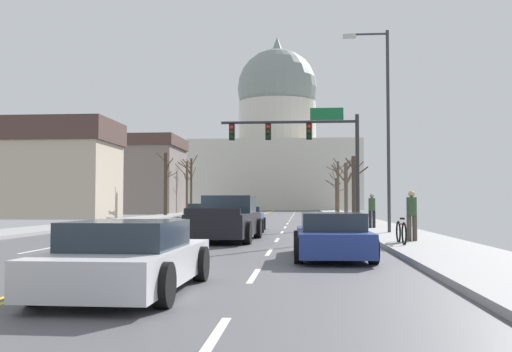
{
  "coord_description": "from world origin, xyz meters",
  "views": [
    {
      "loc": [
        4.46,
        -19.81,
        1.48
      ],
      "look_at": [
        0.51,
        28.92,
        3.64
      ],
      "focal_mm": 39.89,
      "sensor_mm": 36.0,
      "label": 1
    }
  ],
  "objects_px": {
    "sedan_oncoming_01": "(197,211)",
    "pedestrian_01": "(412,213)",
    "pedestrian_00": "(372,209)",
    "sedan_near_03": "(129,258)",
    "sedan_oncoming_00": "(213,214)",
    "street_lamp_right": "(383,114)",
    "bicycle_parked": "(401,232)",
    "pickup_truck_near_01": "(227,220)",
    "sedan_near_02": "(332,237)",
    "signal_gantry": "(307,140)",
    "sedan_near_00": "(244,219)"
  },
  "relations": [
    {
      "from": "street_lamp_right",
      "to": "bicycle_parked",
      "type": "relative_size",
      "value": 4.97
    },
    {
      "from": "pickup_truck_near_01",
      "to": "pedestrian_00",
      "type": "distance_m",
      "value": 10.03
    },
    {
      "from": "street_lamp_right",
      "to": "sedan_near_02",
      "type": "xyz_separation_m",
      "value": [
        -2.75,
        -10.0,
        -4.7
      ]
    },
    {
      "from": "sedan_near_02",
      "to": "sedan_oncoming_00",
      "type": "height_order",
      "value": "sedan_near_02"
    },
    {
      "from": "sedan_near_03",
      "to": "pedestrian_01",
      "type": "height_order",
      "value": "pedestrian_01"
    },
    {
      "from": "sedan_near_00",
      "to": "sedan_oncoming_01",
      "type": "relative_size",
      "value": 1.03
    },
    {
      "from": "pickup_truck_near_01",
      "to": "pedestrian_01",
      "type": "relative_size",
      "value": 3.31
    },
    {
      "from": "sedan_near_00",
      "to": "bicycle_parked",
      "type": "relative_size",
      "value": 2.56
    },
    {
      "from": "street_lamp_right",
      "to": "sedan_near_02",
      "type": "height_order",
      "value": "street_lamp_right"
    },
    {
      "from": "sedan_near_00",
      "to": "pedestrian_00",
      "type": "bearing_deg",
      "value": 8.9
    },
    {
      "from": "signal_gantry",
      "to": "sedan_near_00",
      "type": "height_order",
      "value": "signal_gantry"
    },
    {
      "from": "sedan_near_00",
      "to": "sedan_near_03",
      "type": "relative_size",
      "value": 1.04
    },
    {
      "from": "street_lamp_right",
      "to": "sedan_near_02",
      "type": "distance_m",
      "value": 11.39
    },
    {
      "from": "sedan_near_02",
      "to": "sedan_oncoming_00",
      "type": "relative_size",
      "value": 0.99
    },
    {
      "from": "sedan_oncoming_01",
      "to": "bicycle_parked",
      "type": "xyz_separation_m",
      "value": [
        12.9,
        -33.94,
        -0.1
      ]
    },
    {
      "from": "street_lamp_right",
      "to": "sedan_near_03",
      "type": "relative_size",
      "value": 2.02
    },
    {
      "from": "sedan_oncoming_01",
      "to": "pedestrian_00",
      "type": "bearing_deg",
      "value": -60.45
    },
    {
      "from": "pedestrian_00",
      "to": "pedestrian_01",
      "type": "relative_size",
      "value": 1.01
    },
    {
      "from": "pedestrian_01",
      "to": "sedan_near_02",
      "type": "bearing_deg",
      "value": -122.08
    },
    {
      "from": "street_lamp_right",
      "to": "pedestrian_01",
      "type": "distance_m",
      "value": 6.78
    },
    {
      "from": "sedan_near_03",
      "to": "bicycle_parked",
      "type": "xyz_separation_m",
      "value": [
        5.97,
        9.35,
        -0.06
      ]
    },
    {
      "from": "signal_gantry",
      "to": "sedan_near_00",
      "type": "xyz_separation_m",
      "value": [
        -3.2,
        -4.5,
        -4.38
      ]
    },
    {
      "from": "sedan_near_03",
      "to": "bicycle_parked",
      "type": "bearing_deg",
      "value": 57.43
    },
    {
      "from": "signal_gantry",
      "to": "pedestrian_00",
      "type": "bearing_deg",
      "value": -47.51
    },
    {
      "from": "pedestrian_01",
      "to": "street_lamp_right",
      "type": "bearing_deg",
      "value": 91.84
    },
    {
      "from": "sedan_near_00",
      "to": "pedestrian_00",
      "type": "relative_size",
      "value": 2.65
    },
    {
      "from": "sedan_near_03",
      "to": "pedestrian_01",
      "type": "xyz_separation_m",
      "value": [
        6.52,
        10.45,
        0.53
      ]
    },
    {
      "from": "signal_gantry",
      "to": "sedan_near_03",
      "type": "height_order",
      "value": "signal_gantry"
    },
    {
      "from": "pickup_truck_near_01",
      "to": "sedan_oncoming_01",
      "type": "height_order",
      "value": "pickup_truck_near_01"
    },
    {
      "from": "street_lamp_right",
      "to": "pickup_truck_near_01",
      "type": "height_order",
      "value": "street_lamp_right"
    },
    {
      "from": "sedan_near_03",
      "to": "pedestrian_00",
      "type": "xyz_separation_m",
      "value": [
        6.33,
        19.9,
        0.54
      ]
    },
    {
      "from": "sedan_oncoming_00",
      "to": "pedestrian_00",
      "type": "relative_size",
      "value": 2.69
    },
    {
      "from": "sedan_near_00",
      "to": "bicycle_parked",
      "type": "distance_m",
      "value": 11.3
    },
    {
      "from": "sedan_oncoming_00",
      "to": "street_lamp_right",
      "type": "bearing_deg",
      "value": -55.8
    },
    {
      "from": "sedan_near_00",
      "to": "sedan_near_03",
      "type": "xyz_separation_m",
      "value": [
        0.07,
        -18.9,
        -0.03
      ]
    },
    {
      "from": "street_lamp_right",
      "to": "pedestrian_00",
      "type": "bearing_deg",
      "value": 90.15
    },
    {
      "from": "sedan_near_02",
      "to": "sedan_oncoming_01",
      "type": "relative_size",
      "value": 1.04
    },
    {
      "from": "sedan_near_00",
      "to": "sedan_oncoming_00",
      "type": "relative_size",
      "value": 0.99
    },
    {
      "from": "signal_gantry",
      "to": "sedan_near_02",
      "type": "distance_m",
      "value": 18.15
    },
    {
      "from": "sedan_oncoming_01",
      "to": "pedestrian_01",
      "type": "height_order",
      "value": "pedestrian_01"
    },
    {
      "from": "pedestrian_00",
      "to": "sedan_near_03",
      "type": "bearing_deg",
      "value": -107.65
    },
    {
      "from": "sedan_near_03",
      "to": "pedestrian_00",
      "type": "height_order",
      "value": "pedestrian_00"
    },
    {
      "from": "sedan_near_02",
      "to": "sedan_near_03",
      "type": "distance_m",
      "value": 6.81
    },
    {
      "from": "pedestrian_00",
      "to": "pedestrian_01",
      "type": "height_order",
      "value": "pedestrian_00"
    },
    {
      "from": "pickup_truck_near_01",
      "to": "sedan_near_02",
      "type": "relative_size",
      "value": 1.23
    },
    {
      "from": "bicycle_parked",
      "to": "sedan_oncoming_01",
      "type": "bearing_deg",
      "value": 110.81
    },
    {
      "from": "sedan_near_02",
      "to": "pedestrian_00",
      "type": "height_order",
      "value": "pedestrian_00"
    },
    {
      "from": "sedan_oncoming_00",
      "to": "sedan_oncoming_01",
      "type": "xyz_separation_m",
      "value": [
        -3.53,
        13.17,
        0.03
      ]
    },
    {
      "from": "sedan_oncoming_01",
      "to": "pickup_truck_near_01",
      "type": "bearing_deg",
      "value": -77.47
    },
    {
      "from": "signal_gantry",
      "to": "sedan_oncoming_01",
      "type": "relative_size",
      "value": 1.8
    }
  ]
}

